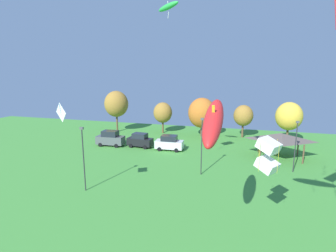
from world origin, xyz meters
name	(u,v)px	position (x,y,z in m)	size (l,w,h in m)	color
kite_flying_6	(61,113)	(-11.54, 20.47, 8.67)	(1.51, 0.75, 1.66)	white
kite_flying_8	(168,7)	(-4.90, 29.54, 18.48)	(2.64, 1.54, 1.65)	green
kite_flying_9	(268,155)	(4.80, 21.21, 6.21)	(1.91, 1.86, 2.52)	white
kite_flying_11	(213,121)	(1.20, 18.49, 8.92)	(1.20, 5.43, 3.16)	red
parked_car_leftmost	(110,138)	(-17.96, 40.13, 1.25)	(4.65, 2.25, 2.56)	#4C5156
parked_car_second_from_left	(140,140)	(-12.93, 40.72, 1.14)	(4.20, 2.16, 2.32)	black
parked_car_third_from_left	(169,143)	(-7.89, 40.44, 1.16)	(4.38, 2.23, 2.36)	silver
park_pavilion	(281,137)	(8.25, 41.20, 3.08)	(7.03, 4.94, 3.60)	brown
light_post_0	(296,144)	(9.22, 35.70, 3.57)	(0.36, 0.20, 6.33)	#2D2D33
light_post_1	(83,156)	(-12.22, 24.13, 3.74)	(0.36, 0.20, 6.68)	#2D2D33
light_post_2	(202,143)	(-1.49, 31.77, 3.82)	(0.36, 0.20, 6.83)	#2D2D33
treeline_tree_0	(116,104)	(-21.89, 50.30, 5.73)	(4.81, 4.81, 8.39)	brown
treeline_tree_1	(163,113)	(-12.46, 51.77, 4.12)	(3.73, 3.73, 6.19)	brown
treeline_tree_2	(202,113)	(-4.51, 51.09, 4.52)	(5.17, 5.17, 7.37)	brown
treeline_tree_3	(243,116)	(3.04, 52.36, 4.13)	(3.57, 3.57, 6.11)	brown
treeline_tree_4	(289,116)	(10.40, 49.64, 4.77)	(4.33, 4.33, 7.16)	brown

